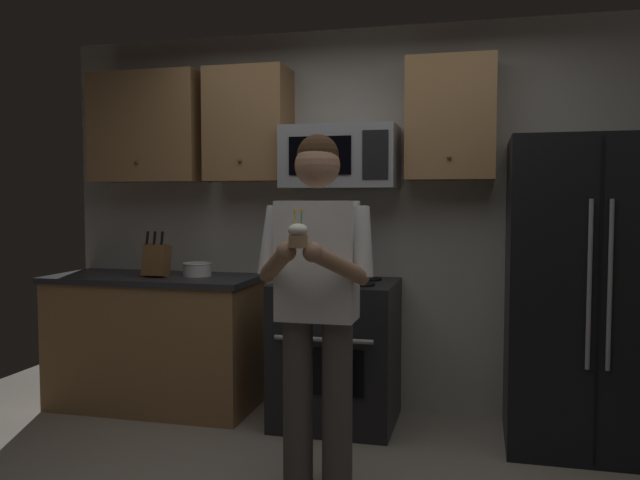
{
  "coord_description": "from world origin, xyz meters",
  "views": [
    {
      "loc": [
        0.74,
        -2.66,
        1.45
      ],
      "look_at": [
        -0.01,
        0.37,
        1.25
      ],
      "focal_mm": 36.33,
      "sensor_mm": 36.0,
      "label": 1
    }
  ],
  "objects": [
    {
      "name": "bowl_large_white",
      "position": [
        -1.15,
        1.43,
        0.97
      ],
      "size": [
        0.2,
        0.2,
        0.09
      ],
      "color": "white",
      "rests_on": "counter_left"
    },
    {
      "name": "cabinet_row_upper",
      "position": [
        -0.72,
        1.53,
        1.95
      ],
      "size": [
        2.78,
        0.36,
        0.76
      ],
      "color": "#9E7247"
    },
    {
      "name": "person",
      "position": [
        -0.03,
        0.36,
        1.0
      ],
      "size": [
        0.6,
        0.48,
        1.76
      ],
      "color": "#4C4742",
      "rests_on": "ground"
    },
    {
      "name": "wall_back",
      "position": [
        0.0,
        1.75,
        1.3
      ],
      "size": [
        4.4,
        0.1,
        2.6
      ],
      "primitive_type": "cube",
      "color": "beige",
      "rests_on": "ground"
    },
    {
      "name": "counter_left",
      "position": [
        -1.45,
        1.38,
        0.46
      ],
      "size": [
        1.44,
        0.66,
        0.92
      ],
      "color": "#9E7247",
      "rests_on": "ground"
    },
    {
      "name": "microwave",
      "position": [
        -0.15,
        1.48,
        1.72
      ],
      "size": [
        0.74,
        0.41,
        0.4
      ],
      "color": "#9EA0A5"
    },
    {
      "name": "refrigerator",
      "position": [
        1.35,
        1.32,
        0.9
      ],
      "size": [
        0.9,
        0.75,
        1.8
      ],
      "color": "black",
      "rests_on": "ground"
    },
    {
      "name": "oven_range",
      "position": [
        -0.15,
        1.36,
        0.46
      ],
      "size": [
        0.76,
        0.7,
        0.93
      ],
      "color": "black",
      "rests_on": "ground"
    },
    {
      "name": "cupcake",
      "position": [
        -0.03,
        0.03,
        1.29
      ],
      "size": [
        0.09,
        0.09,
        0.17
      ],
      "color": "#A87F56"
    },
    {
      "name": "knife_block",
      "position": [
        -1.4,
        1.33,
        1.03
      ],
      "size": [
        0.16,
        0.15,
        0.32
      ],
      "color": "brown",
      "rests_on": "counter_left"
    }
  ]
}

